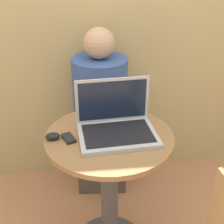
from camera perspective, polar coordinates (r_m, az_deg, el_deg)
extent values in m
cylinder|color=#4C4C51|center=(1.76, -0.45, -15.10)|extent=(0.09, 0.09, 0.73)
cylinder|color=olive|center=(1.53, -0.51, -4.65)|extent=(0.63, 0.63, 0.02)
cube|color=#B7B7BC|center=(1.50, 1.04, -4.26)|extent=(0.39, 0.29, 0.02)
cube|color=black|center=(1.50, 1.05, -3.89)|extent=(0.34, 0.24, 0.00)
cube|color=#B7B7BC|center=(1.56, 0.09, 2.24)|extent=(0.37, 0.04, 0.23)
cube|color=#141E33|center=(1.55, 0.13, 2.15)|extent=(0.34, 0.03, 0.20)
cube|color=black|center=(1.50, -7.92, -4.76)|extent=(0.07, 0.10, 0.02)
ellipsoid|color=black|center=(1.51, -10.78, -4.38)|extent=(0.07, 0.05, 0.03)
cube|color=#4C4742|center=(2.40, -1.87, -6.76)|extent=(0.38, 0.52, 0.44)
cylinder|color=#38569E|center=(2.05, -2.07, 2.60)|extent=(0.36, 0.36, 0.54)
sphere|color=tan|center=(1.92, -2.25, 12.48)|extent=(0.19, 0.19, 0.19)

